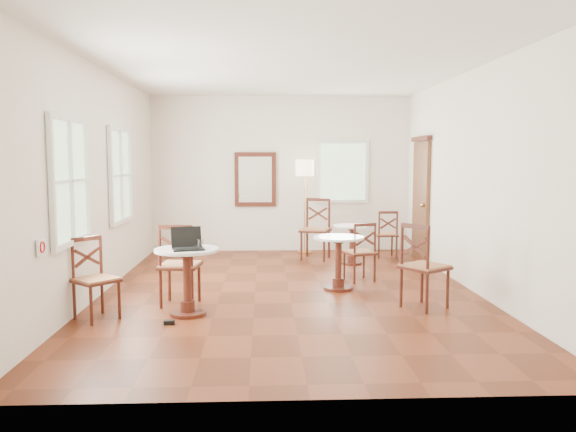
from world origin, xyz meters
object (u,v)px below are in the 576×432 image
(cafe_table_mid, at_px, (338,257))
(power_adapter, at_px, (169,322))
(chair_near_b, at_px, (95,279))
(chair_near_a, at_px, (179,265))
(laptop, at_px, (187,244))
(chair_mid_b, at_px, (423,266))
(chair_back_a, at_px, (386,234))
(cafe_table_near, at_px, (187,274))
(floor_lamp, at_px, (305,174))
(navy_mug, at_px, (191,244))
(chair_mid_a, at_px, (360,252))
(mouse, at_px, (196,247))
(chair_back_b, at_px, (316,229))
(water_glass, at_px, (201,244))
(cafe_table_back, at_px, (352,240))

(cafe_table_mid, relative_size, power_adapter, 6.51)
(chair_near_b, relative_size, power_adapter, 8.13)
(chair_near_a, bearing_deg, laptop, 115.09)
(cafe_table_mid, bearing_deg, laptop, -146.59)
(chair_near_a, height_order, chair_mid_b, chair_mid_b)
(chair_back_a, bearing_deg, laptop, 48.71)
(cafe_table_near, bearing_deg, floor_lamp, 68.80)
(chair_back_a, height_order, laptop, laptop)
(chair_mid_b, bearing_deg, cafe_table_mid, 5.76)
(chair_near_b, relative_size, navy_mug, 8.21)
(chair_mid_a, relative_size, floor_lamp, 0.49)
(laptop, bearing_deg, cafe_table_near, 92.49)
(mouse, relative_size, navy_mug, 0.83)
(navy_mug, relative_size, power_adapter, 0.99)
(chair_mid_a, relative_size, chair_back_a, 1.01)
(cafe_table_near, bearing_deg, power_adapter, -111.95)
(chair_back_b, bearing_deg, floor_lamp, 122.12)
(chair_near_a, relative_size, chair_mid_a, 1.16)
(chair_back_a, bearing_deg, chair_near_b, 41.10)
(chair_mid_a, xyz_separation_m, power_adapter, (-2.44, -2.10, -0.41))
(floor_lamp, xyz_separation_m, power_adapter, (-1.81, -4.65, -1.49))
(cafe_table_mid, relative_size, floor_lamp, 0.41)
(cafe_table_near, bearing_deg, chair_near_b, -173.67)
(navy_mug, xyz_separation_m, water_glass, (0.12, -0.13, 0.01))
(chair_near_b, relative_size, laptop, 2.26)
(chair_near_b, distance_m, chair_back_a, 5.63)
(cafe_table_mid, xyz_separation_m, cafe_table_back, (0.48, 1.90, -0.04))
(cafe_table_back, distance_m, water_glass, 3.88)
(navy_mug, relative_size, water_glass, 1.00)
(chair_near_b, bearing_deg, power_adapter, -64.37)
(navy_mug, bearing_deg, water_glass, -47.28)
(floor_lamp, height_order, navy_mug, floor_lamp)
(chair_back_a, distance_m, laptop, 4.89)
(chair_mid_b, relative_size, floor_lamp, 0.58)
(cafe_table_mid, xyz_separation_m, chair_near_a, (-2.06, -0.76, 0.05))
(cafe_table_mid, bearing_deg, chair_mid_b, -48.98)
(cafe_table_near, relative_size, cafe_table_mid, 1.05)
(chair_near_b, distance_m, power_adapter, 1.00)
(chair_mid_b, height_order, mouse, chair_mid_b)
(cafe_table_near, height_order, chair_back_b, chair_back_b)
(chair_back_a, height_order, water_glass, water_glass)
(cafe_table_mid, distance_m, floor_lamp, 3.25)
(floor_lamp, relative_size, laptop, 4.38)
(cafe_table_near, distance_m, cafe_table_mid, 2.25)
(chair_mid_b, relative_size, power_adapter, 9.10)
(laptop, bearing_deg, cafe_table_mid, 17.69)
(chair_near_a, height_order, mouse, chair_near_a)
(chair_near_b, bearing_deg, chair_mid_b, -42.92)
(navy_mug, height_order, water_glass, water_glass)
(cafe_table_back, height_order, navy_mug, navy_mug)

